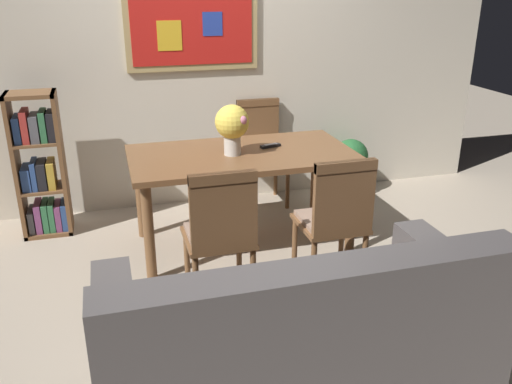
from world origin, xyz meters
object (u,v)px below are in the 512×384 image
(dining_chair_near_left, at_px, (221,228))
(tv_remote, at_px, (270,146))
(bookshelf, at_px, (41,170))
(dining_chair_near_right, at_px, (336,214))
(leather_couch, at_px, (299,340))
(dining_chair_far_right, at_px, (261,143))
(flower_vase, at_px, (232,125))
(dining_table, at_px, (242,165))
(potted_ivy, at_px, (350,165))

(dining_chair_near_left, bearing_deg, tv_remote, 56.73)
(bookshelf, height_order, tv_remote, bookshelf)
(bookshelf, bearing_deg, dining_chair_near_right, -38.16)
(leather_couch, bearing_deg, bookshelf, 119.54)
(dining_chair_far_right, height_order, tv_remote, dining_chair_far_right)
(dining_chair_near_left, bearing_deg, flower_vase, 71.29)
(dining_table, xyz_separation_m, leather_couch, (-0.15, -1.63, -0.32))
(dining_chair_near_left, height_order, tv_remote, dining_chair_near_left)
(dining_chair_near_left, xyz_separation_m, leather_couch, (0.19, -0.83, -0.22))
(dining_chair_far_right, bearing_deg, leather_couch, -102.22)
(flower_vase, bearing_deg, bookshelf, 153.99)
(dining_table, relative_size, leather_couch, 0.89)
(dining_table, height_order, bookshelf, bookshelf)
(dining_chair_far_right, distance_m, flower_vase, 1.04)
(dining_chair_far_right, height_order, flower_vase, flower_vase)
(dining_table, distance_m, dining_chair_far_right, 0.91)
(dining_table, distance_m, dining_chair_near_left, 0.87)
(dining_chair_near_left, xyz_separation_m, bookshelf, (-1.10, 1.43, -0.01))
(dining_chair_near_right, relative_size, potted_ivy, 1.69)
(dining_chair_far_right, relative_size, potted_ivy, 1.69)
(potted_ivy, relative_size, tv_remote, 3.33)
(potted_ivy, xyz_separation_m, flower_vase, (-1.31, -0.79, 0.67))
(dining_table, distance_m, tv_remote, 0.27)
(dining_chair_near_right, xyz_separation_m, tv_remote, (-0.15, 0.87, 0.20))
(dining_chair_far_right, xyz_separation_m, bookshelf, (-1.81, -0.18, -0.01))
(dining_chair_near_left, bearing_deg, bookshelf, 127.43)
(dining_chair_near_right, relative_size, flower_vase, 2.57)
(dining_chair_near_right, height_order, leather_couch, dining_chair_near_right)
(dining_chair_near_right, height_order, dining_chair_far_right, same)
(bookshelf, xyz_separation_m, tv_remote, (1.67, -0.56, 0.22))
(bookshelf, bearing_deg, potted_ivy, 2.78)
(flower_vase, bearing_deg, dining_chair_far_right, 61.74)
(dining_chair_near_right, xyz_separation_m, dining_chair_far_right, (-0.01, 1.62, 0.00))
(dining_table, distance_m, flower_vase, 0.32)
(dining_chair_near_right, xyz_separation_m, bookshelf, (-1.82, 1.43, -0.01))
(dining_chair_near_left, relative_size, bookshelf, 0.81)
(dining_chair_far_right, xyz_separation_m, potted_ivy, (0.85, -0.06, -0.26))
(dining_chair_near_left, bearing_deg, potted_ivy, 44.87)
(dining_chair_near_left, relative_size, flower_vase, 2.57)
(potted_ivy, height_order, tv_remote, tv_remote)
(dining_chair_near_left, xyz_separation_m, flower_vase, (0.26, 0.77, 0.41))
(dining_table, distance_m, bookshelf, 1.57)
(dining_chair_near_left, relative_size, tv_remote, 5.62)
(potted_ivy, distance_m, tv_remote, 1.30)
(leather_couch, xyz_separation_m, flower_vase, (0.07, 1.60, 0.63))
(dining_chair_near_right, bearing_deg, tv_remote, 100.04)
(flower_vase, bearing_deg, leather_couch, -92.67)
(dining_chair_far_right, bearing_deg, dining_table, -114.98)
(dining_chair_far_right, distance_m, bookshelf, 1.82)
(dining_chair_far_right, height_order, leather_couch, dining_chair_far_right)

